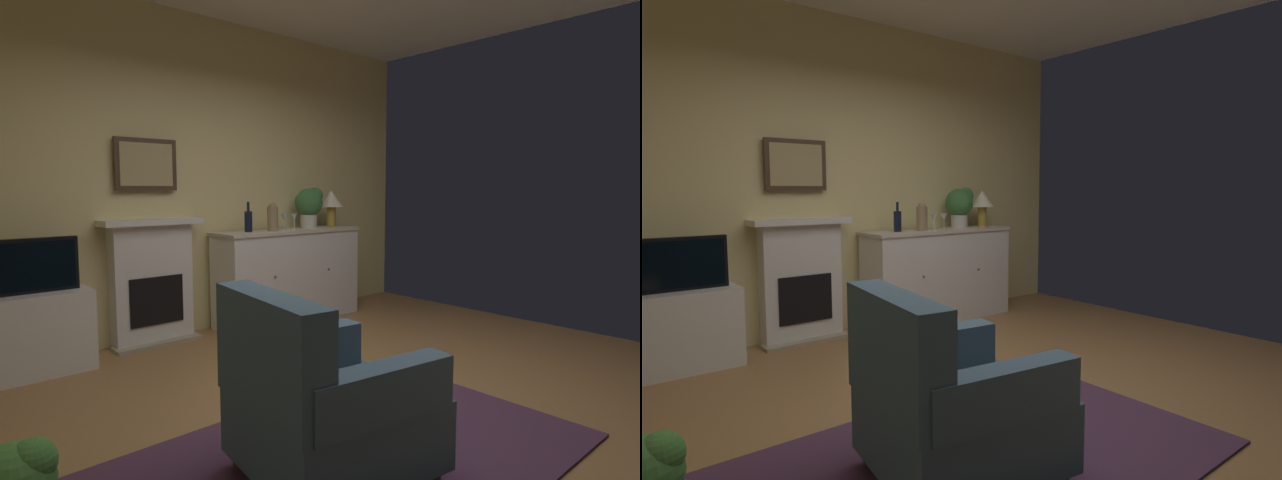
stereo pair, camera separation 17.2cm
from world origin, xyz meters
TOP-DOWN VIEW (x-y plane):
  - ground_plane at (0.00, 0.00)m, footprint 5.45×4.76m
  - wall_rear at (0.00, 2.35)m, footprint 5.45×0.06m
  - area_rug at (-0.68, -0.36)m, footprint 2.59×1.56m
  - fireplace_unit at (-0.50, 2.22)m, footprint 0.87×0.30m
  - framed_picture at (-0.50, 2.27)m, footprint 0.55×0.04m
  - sideboard_cabinet at (0.90, 2.04)m, footprint 1.62×0.49m
  - table_lamp at (1.50, 2.04)m, footprint 0.26×0.26m
  - wine_bottle at (0.42, 2.07)m, footprint 0.08×0.08m
  - wine_glass_left at (0.82, 2.01)m, footprint 0.07×0.07m
  - wine_glass_center at (0.93, 1.99)m, footprint 0.07×0.07m
  - vase_decorative at (0.66, 1.99)m, footprint 0.11×0.11m
  - tv_cabinet at (-1.47, 2.06)m, footprint 0.75×0.42m
  - tv_set at (-1.47, 2.04)m, footprint 0.62×0.07m
  - potted_plant_fern at (-2.01, 0.02)m, footprint 0.30×0.30m
  - potted_plant_small at (1.22, 2.09)m, footprint 0.30×0.30m
  - armchair at (-0.87, -0.41)m, footprint 0.91×0.87m

SIDE VIEW (x-z plane):
  - ground_plane at x=0.00m, z-range -0.10..0.00m
  - area_rug at x=-0.68m, z-range 0.00..0.02m
  - potted_plant_fern at x=-2.01m, z-range 0.04..0.47m
  - tv_cabinet at x=-1.47m, z-range 0.00..0.61m
  - armchair at x=-0.87m, z-range -0.08..0.84m
  - sideboard_cabinet at x=0.90m, z-range 0.00..0.95m
  - fireplace_unit at x=-0.50m, z-range 0.00..1.10m
  - tv_set at x=-1.47m, z-range 0.61..1.01m
  - wine_bottle at x=0.42m, z-range 0.91..1.20m
  - wine_glass_left at x=0.82m, z-range 0.98..1.15m
  - wine_glass_center at x=0.93m, z-range 0.98..1.15m
  - vase_decorative at x=0.66m, z-range 0.94..1.23m
  - potted_plant_small at x=1.22m, z-range 0.99..1.42m
  - table_lamp at x=1.50m, z-range 1.02..1.42m
  - wall_rear at x=0.00m, z-range 0.00..2.97m
  - framed_picture at x=-0.50m, z-range 1.35..1.80m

